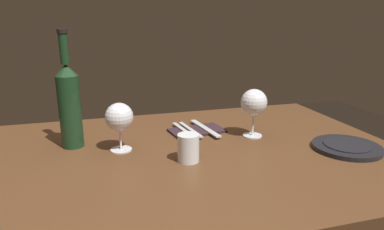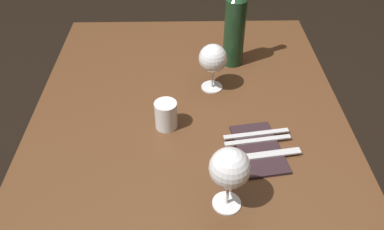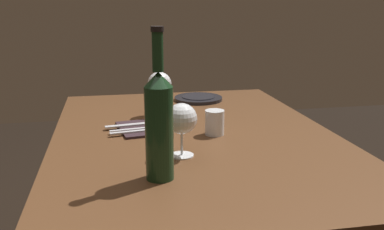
{
  "view_description": "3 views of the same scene",
  "coord_description": "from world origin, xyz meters",
  "px_view_note": "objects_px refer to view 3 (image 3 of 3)",
  "views": [
    {
      "loc": [
        -0.27,
        -0.94,
        1.14
      ],
      "look_at": [
        0.0,
        0.0,
        0.86
      ],
      "focal_mm": 32.23,
      "sensor_mm": 36.0,
      "label": 1
    },
    {
      "loc": [
        0.8,
        -0.01,
        1.48
      ],
      "look_at": [
        -0.0,
        0.01,
        0.8
      ],
      "focal_mm": 37.19,
      "sensor_mm": 36.0,
      "label": 2
    },
    {
      "loc": [
        -1.32,
        0.26,
        1.16
      ],
      "look_at": [
        -0.05,
        0.02,
        0.82
      ],
      "focal_mm": 40.48,
      "sensor_mm": 36.0,
      "label": 3
    }
  ],
  "objects_px": {
    "wine_glass_left": "(159,85)",
    "dinner_plate": "(198,98)",
    "wine_glass_right": "(182,120)",
    "folded_napkin": "(137,129)",
    "table_knife": "(136,124)",
    "fork_outer": "(138,131)",
    "wine_bottle": "(159,122)",
    "fork_inner": "(137,129)",
    "water_tumbler": "(215,123)"
  },
  "relations": [
    {
      "from": "table_knife",
      "to": "water_tumbler",
      "type": "bearing_deg",
      "value": -117.95
    },
    {
      "from": "dinner_plate",
      "to": "fork_outer",
      "type": "bearing_deg",
      "value": 146.88
    },
    {
      "from": "wine_glass_left",
      "to": "folded_napkin",
      "type": "bearing_deg",
      "value": 149.9
    },
    {
      "from": "wine_glass_right",
      "to": "wine_bottle",
      "type": "distance_m",
      "value": 0.17
    },
    {
      "from": "wine_bottle",
      "to": "table_knife",
      "type": "distance_m",
      "value": 0.47
    },
    {
      "from": "wine_glass_left",
      "to": "wine_glass_right",
      "type": "xyz_separation_m",
      "value": [
        -0.45,
        -0.01,
        -0.01
      ]
    },
    {
      "from": "folded_napkin",
      "to": "fork_inner",
      "type": "xyz_separation_m",
      "value": [
        -0.03,
        0.0,
        0.01
      ]
    },
    {
      "from": "wine_bottle",
      "to": "table_knife",
      "type": "height_order",
      "value": "wine_bottle"
    },
    {
      "from": "wine_glass_right",
      "to": "water_tumbler",
      "type": "relative_size",
      "value": 1.88
    },
    {
      "from": "wine_glass_left",
      "to": "wine_bottle",
      "type": "distance_m",
      "value": 0.59
    },
    {
      "from": "fork_outer",
      "to": "table_knife",
      "type": "distance_m",
      "value": 0.08
    },
    {
      "from": "wine_glass_left",
      "to": "fork_outer",
      "type": "xyz_separation_m",
      "value": [
        -0.22,
        0.1,
        -0.11
      ]
    },
    {
      "from": "wine_glass_right",
      "to": "table_knife",
      "type": "height_order",
      "value": "wine_glass_right"
    },
    {
      "from": "wine_glass_left",
      "to": "fork_inner",
      "type": "distance_m",
      "value": 0.24
    },
    {
      "from": "water_tumbler",
      "to": "fork_inner",
      "type": "distance_m",
      "value": 0.26
    },
    {
      "from": "water_tumbler",
      "to": "table_knife",
      "type": "height_order",
      "value": "water_tumbler"
    },
    {
      "from": "wine_glass_right",
      "to": "water_tumbler",
      "type": "bearing_deg",
      "value": -37.51
    },
    {
      "from": "wine_glass_left",
      "to": "fork_outer",
      "type": "height_order",
      "value": "wine_glass_left"
    },
    {
      "from": "wine_glass_left",
      "to": "dinner_plate",
      "type": "xyz_separation_m",
      "value": [
        0.23,
        -0.19,
        -0.11
      ]
    },
    {
      "from": "fork_inner",
      "to": "fork_outer",
      "type": "relative_size",
      "value": 1.0
    },
    {
      "from": "wine_glass_right",
      "to": "fork_inner",
      "type": "distance_m",
      "value": 0.29
    },
    {
      "from": "fork_inner",
      "to": "dinner_plate",
      "type": "bearing_deg",
      "value": -34.65
    },
    {
      "from": "wine_bottle",
      "to": "dinner_plate",
      "type": "xyz_separation_m",
      "value": [
        0.82,
        -0.26,
        -0.13
      ]
    },
    {
      "from": "wine_glass_left",
      "to": "water_tumbler",
      "type": "height_order",
      "value": "wine_glass_left"
    },
    {
      "from": "wine_glass_right",
      "to": "water_tumbler",
      "type": "distance_m",
      "value": 0.23
    },
    {
      "from": "wine_bottle",
      "to": "table_knife",
      "type": "relative_size",
      "value": 1.72
    },
    {
      "from": "wine_glass_right",
      "to": "table_knife",
      "type": "relative_size",
      "value": 0.71
    },
    {
      "from": "wine_bottle",
      "to": "folded_napkin",
      "type": "bearing_deg",
      "value": 3.94
    },
    {
      "from": "wine_glass_left",
      "to": "table_knife",
      "type": "xyz_separation_m",
      "value": [
        -0.14,
        0.1,
        -0.11
      ]
    },
    {
      "from": "wine_glass_right",
      "to": "dinner_plate",
      "type": "bearing_deg",
      "value": -15.41
    },
    {
      "from": "folded_napkin",
      "to": "wine_glass_left",
      "type": "bearing_deg",
      "value": -30.1
    },
    {
      "from": "wine_bottle",
      "to": "folded_napkin",
      "type": "xyz_separation_m",
      "value": [
        0.42,
        0.03,
        -0.14
      ]
    },
    {
      "from": "folded_napkin",
      "to": "wine_glass_right",
      "type": "bearing_deg",
      "value": -158.96
    },
    {
      "from": "wine_glass_right",
      "to": "fork_outer",
      "type": "relative_size",
      "value": 0.84
    },
    {
      "from": "wine_bottle",
      "to": "fork_outer",
      "type": "xyz_separation_m",
      "value": [
        0.37,
        0.03,
        -0.13
      ]
    },
    {
      "from": "wine_glass_left",
      "to": "folded_napkin",
      "type": "xyz_separation_m",
      "value": [
        -0.17,
        0.1,
        -0.11
      ]
    },
    {
      "from": "wine_glass_right",
      "to": "table_knife",
      "type": "bearing_deg",
      "value": 19.14
    },
    {
      "from": "wine_bottle",
      "to": "water_tumbler",
      "type": "distance_m",
      "value": 0.4
    },
    {
      "from": "folded_napkin",
      "to": "fork_inner",
      "type": "distance_m",
      "value": 0.03
    },
    {
      "from": "wine_bottle",
      "to": "dinner_plate",
      "type": "height_order",
      "value": "wine_bottle"
    },
    {
      "from": "folded_napkin",
      "to": "water_tumbler",
      "type": "bearing_deg",
      "value": -112.15
    },
    {
      "from": "dinner_plate",
      "to": "fork_inner",
      "type": "relative_size",
      "value": 1.15
    },
    {
      "from": "dinner_plate",
      "to": "wine_glass_right",
      "type": "bearing_deg",
      "value": 164.59
    },
    {
      "from": "wine_bottle",
      "to": "water_tumbler",
      "type": "bearing_deg",
      "value": -33.71
    },
    {
      "from": "fork_inner",
      "to": "table_knife",
      "type": "bearing_deg",
      "value": -0.0
    },
    {
      "from": "wine_bottle",
      "to": "wine_glass_left",
      "type": "bearing_deg",
      "value": -6.75
    },
    {
      "from": "wine_glass_left",
      "to": "dinner_plate",
      "type": "distance_m",
      "value": 0.32
    },
    {
      "from": "dinner_plate",
      "to": "fork_inner",
      "type": "height_order",
      "value": "dinner_plate"
    },
    {
      "from": "dinner_plate",
      "to": "folded_napkin",
      "type": "height_order",
      "value": "dinner_plate"
    },
    {
      "from": "fork_inner",
      "to": "fork_outer",
      "type": "height_order",
      "value": "same"
    }
  ]
}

